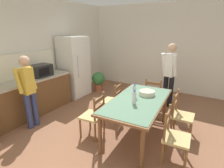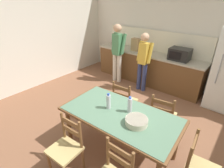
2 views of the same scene
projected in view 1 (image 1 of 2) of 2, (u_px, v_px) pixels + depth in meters
name	position (u px, v px, depth m)	size (l,w,h in m)	color
ground_plane	(115.00, 132.00, 3.69)	(8.32, 8.32, 0.00)	brown
wall_back	(27.00, 54.00, 4.55)	(6.52, 0.12, 2.90)	silver
wall_right	(163.00, 48.00, 5.92)	(0.12, 5.20, 2.90)	silver
kitchen_counter	(10.00, 105.00, 3.92)	(3.25, 0.66, 0.91)	brown
refrigerator	(74.00, 67.00, 5.49)	(0.79, 0.73, 1.87)	silver
microwave	(41.00, 70.00, 4.46)	(0.50, 0.39, 0.30)	black
dining_table	(138.00, 104.00, 3.38)	(1.89, 1.05, 0.78)	brown
bottle_near_centre	(134.00, 98.00, 3.13)	(0.07, 0.07, 0.27)	silver
bottle_off_centre	(134.00, 91.00, 3.45)	(0.07, 0.07, 0.27)	silver
serving_bowl	(147.00, 93.00, 3.58)	(0.32, 0.32, 0.09)	beige
chair_head_end	(154.00, 96.00, 4.48)	(0.44, 0.46, 0.91)	brown
chair_side_near_left	(174.00, 137.00, 2.78)	(0.45, 0.43, 0.91)	brown
chair_side_far_right	(113.00, 101.00, 4.15)	(0.47, 0.46, 0.91)	brown
chair_side_far_left	(94.00, 116.00, 3.45)	(0.46, 0.44, 0.91)	brown
chair_side_near_right	(181.00, 115.00, 3.48)	(0.43, 0.41, 0.91)	brown
person_at_counter	(28.00, 89.00, 3.66)	(0.40, 0.27, 1.58)	navy
person_by_table	(170.00, 72.00, 4.67)	(0.38, 0.49, 1.73)	black
potted_plant	(98.00, 80.00, 6.00)	(0.44, 0.44, 0.67)	brown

